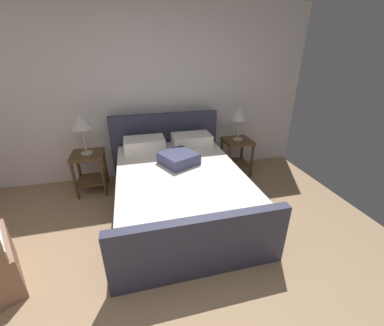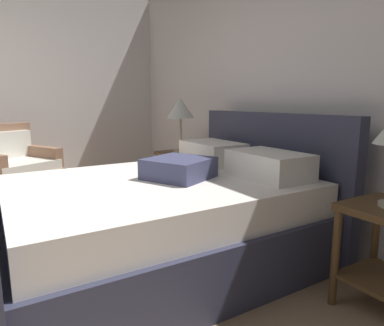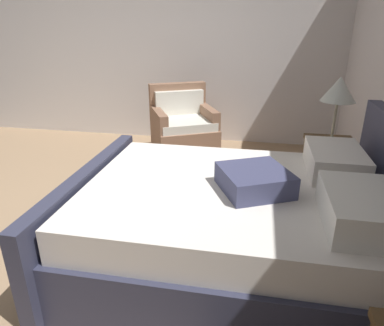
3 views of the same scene
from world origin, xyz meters
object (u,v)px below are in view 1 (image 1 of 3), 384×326
object	(u,v)px
nightstand_right	(237,151)
table_lamp_left	(81,122)
bed	(178,186)
nightstand_left	(90,166)
table_lamp_right	(240,114)

from	to	relation	value
nightstand_right	table_lamp_left	bearing A→B (deg)	-179.77
bed	nightstand_left	bearing A→B (deg)	146.25
table_lamp_left	bed	bearing A→B (deg)	-33.75
table_lamp_right	nightstand_right	bearing A→B (deg)	-99.46
bed	nightstand_left	xyz separation A→B (m)	(-1.14, 0.76, 0.06)
nightstand_right	table_lamp_right	distance (m)	0.61
nightstand_left	table_lamp_left	size ratio (longest dim) A/B	1.03
bed	table_lamp_right	world-z (taller)	table_lamp_right
nightstand_right	bed	bearing A→B (deg)	-145.92
nightstand_left	bed	bearing A→B (deg)	-33.75
table_lamp_right	table_lamp_left	world-z (taller)	table_lamp_left
nightstand_right	nightstand_left	xyz separation A→B (m)	(-2.29, -0.01, 0.00)
bed	table_lamp_right	xyz separation A→B (m)	(1.14, 0.77, 0.68)
bed	nightstand_left	world-z (taller)	bed
nightstand_left	nightstand_right	bearing A→B (deg)	0.23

